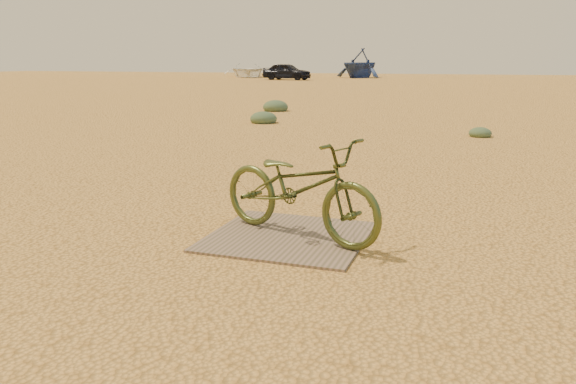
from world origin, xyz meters
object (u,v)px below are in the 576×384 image
(bicycle, at_px, (299,187))
(boat_near_left, at_px, (247,70))
(plywood_board, at_px, (288,236))
(boat_far_left, at_px, (360,63))
(car, at_px, (287,71))

(bicycle, bearing_deg, boat_near_left, 44.64)
(plywood_board, height_order, bicycle, bicycle)
(plywood_board, bearing_deg, boat_near_left, 113.59)
(boat_near_left, height_order, boat_far_left, boat_far_left)
(plywood_board, xyz_separation_m, bicycle, (0.09, 0.01, 0.44))
(bicycle, xyz_separation_m, boat_near_left, (-18.91, 43.08, 0.15))
(car, relative_size, boat_far_left, 0.78)
(boat_near_left, bearing_deg, plywood_board, -93.10)
(boat_far_left, bearing_deg, bicycle, -56.86)
(car, distance_m, boat_far_left, 8.30)
(plywood_board, relative_size, bicycle, 0.80)
(boat_near_left, xyz_separation_m, boat_far_left, (9.92, 1.63, 0.66))
(bicycle, distance_m, car, 39.87)
(plywood_board, bearing_deg, bicycle, 7.29)
(car, relative_size, boat_near_left, 0.64)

